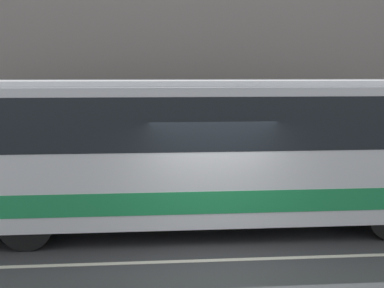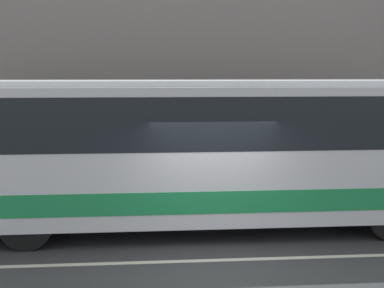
% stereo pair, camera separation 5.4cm
% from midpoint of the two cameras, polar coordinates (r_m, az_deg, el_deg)
% --- Properties ---
extents(ground_plane, '(60.00, 60.00, 0.00)m').
position_cam_midpoint_polar(ground_plane, '(10.12, 2.67, -12.29)').
color(ground_plane, '#38383A').
extents(sidewalk, '(60.00, 2.34, 0.18)m').
position_cam_midpoint_polar(sidewalk, '(15.02, -0.05, -5.19)').
color(sidewalk, gray).
rests_on(sidewalk, ground_plane).
extents(building_facade, '(60.00, 0.35, 9.76)m').
position_cam_midpoint_polar(building_facade, '(15.98, -0.48, 12.25)').
color(building_facade, gray).
rests_on(building_facade, ground_plane).
extents(lane_stripe, '(54.00, 0.14, 0.01)m').
position_cam_midpoint_polar(lane_stripe, '(10.12, 2.67, -12.27)').
color(lane_stripe, beige).
rests_on(lane_stripe, ground_plane).
extents(transit_bus, '(11.40, 2.58, 3.28)m').
position_cam_midpoint_polar(transit_bus, '(11.62, -0.35, -0.23)').
color(transit_bus, silver).
rests_on(transit_bus, ground_plane).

